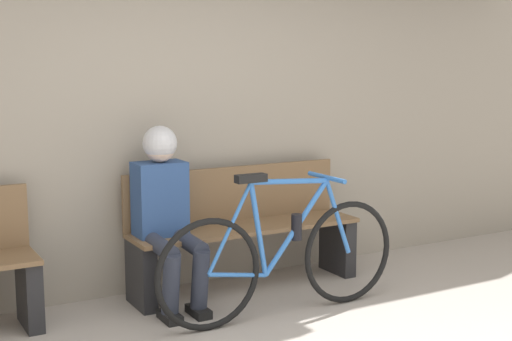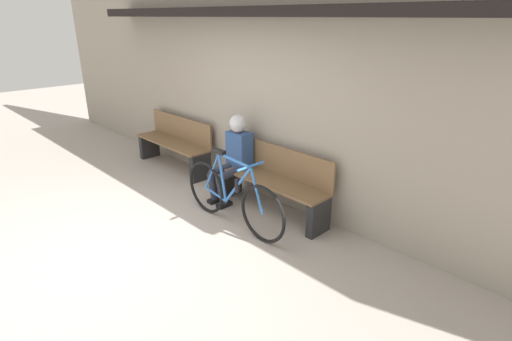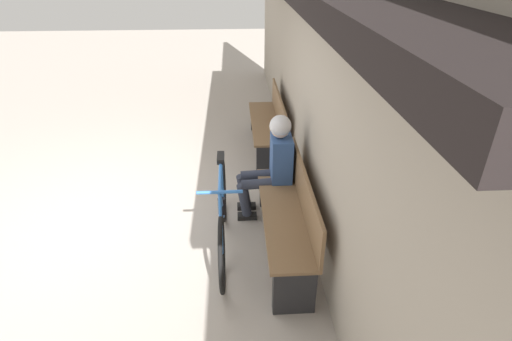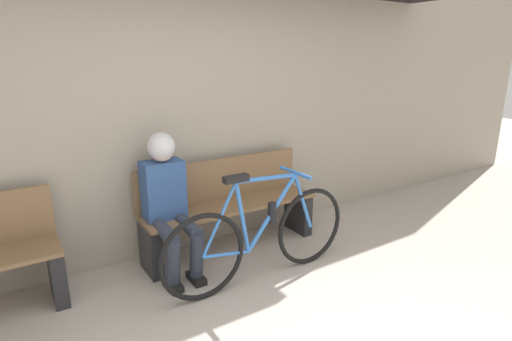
{
  "view_description": "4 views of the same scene",
  "coord_description": "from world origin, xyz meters",
  "px_view_note": "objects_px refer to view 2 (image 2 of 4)",
  "views": [
    {
      "loc": [
        -1.82,
        -2.46,
        1.63
      ],
      "look_at": [
        0.49,
        1.66,
        0.9
      ],
      "focal_mm": 50.0,
      "sensor_mm": 36.0,
      "label": 1
    },
    {
      "loc": [
        3.86,
        -1.56,
        2.45
      ],
      "look_at": [
        0.6,
        1.61,
        0.68
      ],
      "focal_mm": 28.0,
      "sensor_mm": 36.0,
      "label": 2
    },
    {
      "loc": [
        3.74,
        1.45,
        2.73
      ],
      "look_at": [
        0.46,
        1.64,
        0.88
      ],
      "focal_mm": 28.0,
      "sensor_mm": 36.0,
      "label": 3
    },
    {
      "loc": [
        -1.16,
        -1.18,
        1.79
      ],
      "look_at": [
        0.73,
        1.76,
        0.8
      ],
      "focal_mm": 28.0,
      "sensor_mm": 36.0,
      "label": 4
    }
  ],
  "objects_px": {
    "bicycle": "(232,197)",
    "park_bench_far": "(175,144)",
    "park_bench_near": "(273,182)",
    "person_seated": "(234,152)"
  },
  "relations": [
    {
      "from": "park_bench_near",
      "to": "person_seated",
      "type": "height_order",
      "value": "person_seated"
    },
    {
      "from": "bicycle",
      "to": "person_seated",
      "type": "xyz_separation_m",
      "value": [
        -0.58,
        0.55,
        0.31
      ]
    },
    {
      "from": "park_bench_near",
      "to": "person_seated",
      "type": "relative_size",
      "value": 1.41
    },
    {
      "from": "person_seated",
      "to": "park_bench_far",
      "type": "xyz_separation_m",
      "value": [
        -1.67,
        0.11,
        -0.29
      ]
    },
    {
      "from": "bicycle",
      "to": "park_bench_far",
      "type": "relative_size",
      "value": 1.05
    },
    {
      "from": "park_bench_far",
      "to": "bicycle",
      "type": "bearing_deg",
      "value": -16.29
    },
    {
      "from": "park_bench_near",
      "to": "park_bench_far",
      "type": "height_order",
      "value": "same"
    },
    {
      "from": "park_bench_near",
      "to": "bicycle",
      "type": "height_order",
      "value": "bicycle"
    },
    {
      "from": "bicycle",
      "to": "park_bench_far",
      "type": "xyz_separation_m",
      "value": [
        -2.24,
        0.66,
        0.02
      ]
    },
    {
      "from": "bicycle",
      "to": "park_bench_near",
      "type": "bearing_deg",
      "value": 84.26
    }
  ]
}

